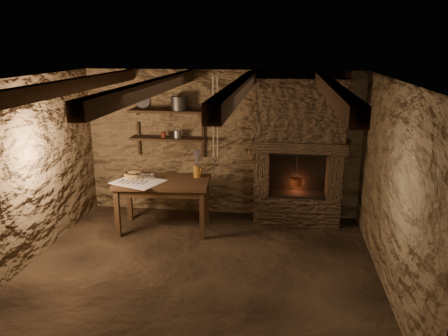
# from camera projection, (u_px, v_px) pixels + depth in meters

# --- Properties ---
(floor) EXTENTS (4.50, 4.50, 0.00)m
(floor) POSITION_uv_depth(u_px,v_px,m) (200.00, 269.00, 5.61)
(floor) COLOR black
(floor) RESTS_ON ground
(back_wall) EXTENTS (4.50, 0.04, 2.40)m
(back_wall) POSITION_uv_depth(u_px,v_px,m) (222.00, 144.00, 7.18)
(back_wall) COLOR brown
(back_wall) RESTS_ON floor
(front_wall) EXTENTS (4.50, 0.04, 2.40)m
(front_wall) POSITION_uv_depth(u_px,v_px,m) (148.00, 257.00, 3.37)
(front_wall) COLOR brown
(front_wall) RESTS_ON floor
(left_wall) EXTENTS (0.04, 4.00, 2.40)m
(left_wall) POSITION_uv_depth(u_px,v_px,m) (25.00, 173.00, 5.57)
(left_wall) COLOR brown
(left_wall) RESTS_ON floor
(right_wall) EXTENTS (0.04, 4.00, 2.40)m
(right_wall) POSITION_uv_depth(u_px,v_px,m) (391.00, 188.00, 4.98)
(right_wall) COLOR brown
(right_wall) RESTS_ON floor
(ceiling) EXTENTS (4.50, 4.00, 0.04)m
(ceiling) POSITION_uv_depth(u_px,v_px,m) (196.00, 79.00, 4.95)
(ceiling) COLOR black
(ceiling) RESTS_ON back_wall
(beam_far_left) EXTENTS (0.14, 3.95, 0.16)m
(beam_far_left) POSITION_uv_depth(u_px,v_px,m) (72.00, 86.00, 5.17)
(beam_far_left) COLOR black
(beam_far_left) RESTS_ON ceiling
(beam_mid_left) EXTENTS (0.14, 3.95, 0.16)m
(beam_mid_left) POSITION_uv_depth(u_px,v_px,m) (154.00, 87.00, 5.04)
(beam_mid_left) COLOR black
(beam_mid_left) RESTS_ON ceiling
(beam_mid_right) EXTENTS (0.14, 3.95, 0.16)m
(beam_mid_right) POSITION_uv_depth(u_px,v_px,m) (240.00, 88.00, 4.91)
(beam_mid_right) COLOR black
(beam_mid_right) RESTS_ON ceiling
(beam_far_right) EXTENTS (0.14, 3.95, 0.16)m
(beam_far_right) POSITION_uv_depth(u_px,v_px,m) (331.00, 89.00, 4.78)
(beam_far_right) COLOR black
(beam_far_right) RESTS_ON ceiling
(shelf_lower) EXTENTS (1.25, 0.30, 0.04)m
(shelf_lower) POSITION_uv_depth(u_px,v_px,m) (169.00, 139.00, 7.12)
(shelf_lower) COLOR black
(shelf_lower) RESTS_ON back_wall
(shelf_upper) EXTENTS (1.25, 0.30, 0.04)m
(shelf_upper) POSITION_uv_depth(u_px,v_px,m) (168.00, 111.00, 6.99)
(shelf_upper) COLOR black
(shelf_upper) RESTS_ON back_wall
(hearth) EXTENTS (1.43, 0.51, 2.30)m
(hearth) POSITION_uv_depth(u_px,v_px,m) (299.00, 148.00, 6.79)
(hearth) COLOR #34261A
(hearth) RESTS_ON floor
(work_table) EXTENTS (1.46, 0.90, 0.80)m
(work_table) POSITION_uv_depth(u_px,v_px,m) (164.00, 203.00, 6.71)
(work_table) COLOR #332012
(work_table) RESTS_ON floor
(linen_cloth) EXTENTS (0.84, 0.77, 0.01)m
(linen_cloth) POSITION_uv_depth(u_px,v_px,m) (138.00, 182.00, 6.51)
(linen_cloth) COLOR white
(linen_cloth) RESTS_ON work_table
(pewter_cutlery_row) EXTENTS (0.61, 0.42, 0.01)m
(pewter_cutlery_row) POSITION_uv_depth(u_px,v_px,m) (138.00, 182.00, 6.49)
(pewter_cutlery_row) COLOR gray
(pewter_cutlery_row) RESTS_ON linen_cloth
(drinking_glasses) EXTENTS (0.22, 0.07, 0.09)m
(drinking_glasses) POSITION_uv_depth(u_px,v_px,m) (142.00, 176.00, 6.62)
(drinking_glasses) COLOR white
(drinking_glasses) RESTS_ON linen_cloth
(stoneware_jug) EXTENTS (0.16, 0.16, 0.43)m
(stoneware_jug) POSITION_uv_depth(u_px,v_px,m) (197.00, 166.00, 6.71)
(stoneware_jug) COLOR #915A1C
(stoneware_jug) RESTS_ON work_table
(wooden_bowl) EXTENTS (0.39, 0.39, 0.12)m
(wooden_bowl) POSITION_uv_depth(u_px,v_px,m) (135.00, 175.00, 6.75)
(wooden_bowl) COLOR olive
(wooden_bowl) RESTS_ON work_table
(iron_stockpot) EXTENTS (0.33, 0.33, 0.20)m
(iron_stockpot) POSITION_uv_depth(u_px,v_px,m) (179.00, 104.00, 6.93)
(iron_stockpot) COLOR #2C2A27
(iron_stockpot) RESTS_ON shelf_upper
(tin_pan) EXTENTS (0.25, 0.18, 0.23)m
(tin_pan) POSITION_uv_depth(u_px,v_px,m) (143.00, 101.00, 7.11)
(tin_pan) COLOR #9FA09B
(tin_pan) RESTS_ON shelf_upper
(small_kettle) EXTENTS (0.20, 0.17, 0.18)m
(small_kettle) POSITION_uv_depth(u_px,v_px,m) (177.00, 134.00, 7.07)
(small_kettle) COLOR #9FA09B
(small_kettle) RESTS_ON shelf_lower
(rusty_tin) EXTENTS (0.08, 0.08, 0.08)m
(rusty_tin) POSITION_uv_depth(u_px,v_px,m) (164.00, 135.00, 7.11)
(rusty_tin) COLOR #531D10
(rusty_tin) RESTS_ON shelf_lower
(red_pot) EXTENTS (0.19, 0.19, 0.54)m
(red_pot) POSITION_uv_depth(u_px,v_px,m) (296.00, 182.00, 6.89)
(red_pot) COLOR maroon
(red_pot) RESTS_ON hearth
(hanging_ropes) EXTENTS (0.08, 0.08, 1.20)m
(hanging_ropes) POSITION_uv_depth(u_px,v_px,m) (215.00, 117.00, 6.11)
(hanging_ropes) COLOR tan
(hanging_ropes) RESTS_ON ceiling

